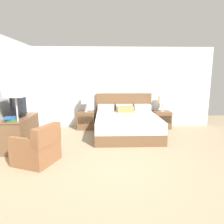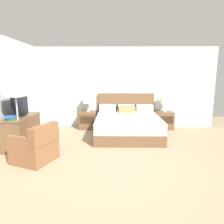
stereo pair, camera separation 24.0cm
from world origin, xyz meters
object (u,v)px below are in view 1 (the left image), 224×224
Objects in this scene: tv at (19,106)px; nightstand_left at (86,120)px; nightstand_right at (162,120)px; book_blue_cover at (11,119)px; book_small_top at (10,118)px; bed at (126,124)px; dresser at (21,132)px; book_red_cover at (11,121)px; table_lamp_left at (86,100)px; armchair_by_window at (38,149)px; table_lamp_right at (163,100)px; floor_lamp at (16,96)px.

nightstand_left is at bearing 48.88° from tv.
nightstand_right is 2.80× the size of book_blue_cover.
bed is at bearing 27.76° from book_small_top.
book_blue_cover reaches higher than dresser.
book_small_top is at bearing 180.00° from book_red_cover.
book_small_top is (-1.38, -2.04, -0.12)m from table_lamp_left.
armchair_by_window reaches higher than nightstand_right.
table_lamp_right reaches higher than armchair_by_window.
bed reaches higher than armchair_by_window.
bed is at bearing 43.35° from armchair_by_window.
nightstand_right is 4.29m from floor_lamp.
table_lamp_left is at bearing 179.97° from nightstand_right.
tv is at bearing -160.81° from bed.
armchair_by_window is (-0.70, -2.48, -0.63)m from table_lamp_left.
table_lamp_left is 0.34× the size of floor_lamp.
book_red_cover is (0.01, -0.46, -0.23)m from tv.
book_red_cover is (-1.36, -2.04, -0.18)m from table_lamp_left.
book_red_cover is at bearing -88.77° from tv.
table_lamp_left is 2.41m from table_lamp_right.
book_red_cover is 0.06m from book_small_top.
bed is 1.63× the size of dresser.
tv is 0.49m from book_small_top.
bed is at bearing -29.36° from table_lamp_left.
armchair_by_window is at bearing -141.49° from nightstand_right.
table_lamp_left is 2.09m from tv.
book_blue_cover is 0.04m from book_small_top.
book_red_cover is 0.92m from armchair_by_window.
tv is (-1.37, -1.58, 0.06)m from table_lamp_left.
table_lamp_left reaches higher than book_blue_cover.
tv is at bearing 91.23° from book_red_cover.
tv reaches higher than nightstand_right.
nightstand_left is 2.50m from table_lamp_right.
nightstand_right is 2.62× the size of book_red_cover.
nightstand_left is 2.80× the size of book_blue_cover.
nightstand_right is 4.32m from book_red_cover.
nightstand_right is at bearing 28.37° from book_blue_cover.
table_lamp_right is at bearing 29.36° from bed.
tv is 3.98× the size of book_blue_cover.
floor_lamp is (-3.63, -2.05, 0.34)m from table_lamp_right.
nightstand_right is at bearing -90.00° from table_lamp_right.
tv is at bearing -157.40° from table_lamp_right.
table_lamp_right is 0.42× the size of dresser.
tv is 0.51m from book_blue_cover.
armchair_by_window is at bearing -33.46° from book_blue_cover.
table_lamp_left is (-2.41, 0.00, 0.65)m from nightstand_right.
table_lamp_right is at bearing 0.00° from table_lamp_left.
table_lamp_right is (0.00, 0.00, 0.65)m from nightstand_right.
tv reaches higher than book_small_top.
dresser is 0.57m from book_red_cover.
floor_lamp reaches higher than table_lamp_left.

